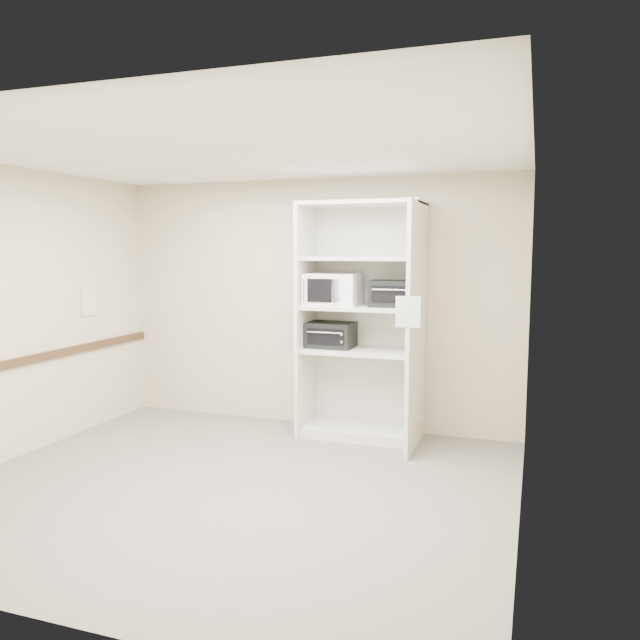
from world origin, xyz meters
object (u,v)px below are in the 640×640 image
(toaster_oven_lower, at_px, (331,335))
(toaster_oven_upper, at_px, (394,294))
(shelving_unit, at_px, (366,329))
(microwave, at_px, (333,289))

(toaster_oven_lower, bearing_deg, toaster_oven_upper, -0.13)
(shelving_unit, xyz_separation_m, microwave, (-0.34, -0.04, 0.40))
(microwave, bearing_deg, toaster_oven_upper, 2.70)
(microwave, bearing_deg, shelving_unit, 6.15)
(shelving_unit, bearing_deg, microwave, -173.38)
(shelving_unit, bearing_deg, toaster_oven_upper, -0.98)
(shelving_unit, xyz_separation_m, toaster_oven_upper, (0.29, -0.00, 0.37))
(shelving_unit, height_order, microwave, shelving_unit)
(shelving_unit, distance_m, toaster_oven_lower, 0.38)
(shelving_unit, distance_m, toaster_oven_upper, 0.47)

